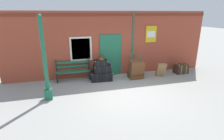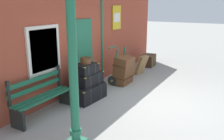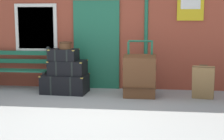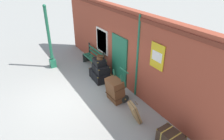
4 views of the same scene
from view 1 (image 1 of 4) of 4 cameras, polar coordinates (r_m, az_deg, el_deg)
name	(u,v)px [view 1 (image 1 of 4)]	position (r m, az deg, el deg)	size (l,w,h in m)	color
ground_plane	(127,94)	(7.24, 4.85, -7.64)	(60.00, 60.00, 0.00)	gray
brick_facade	(111,44)	(9.15, -0.44, 8.33)	(10.40, 0.35, 3.20)	#9E422D
lamp_post	(46,69)	(6.83, -20.47, 0.23)	(0.28, 0.28, 3.07)	#1E6647
platform_bench	(73,71)	(8.72, -12.27, -0.37)	(1.60, 0.43, 1.01)	#1E6647
steamer_trunk_base	(101,76)	(8.61, -3.45, -1.87)	(1.05, 0.71, 0.43)	black
steamer_trunk_middle	(102,68)	(8.53, -3.11, 0.56)	(0.84, 0.60, 0.33)	black
steamer_trunk_top	(101,63)	(8.42, -3.62, 2.38)	(0.64, 0.49, 0.27)	black
round_hatbox	(101,58)	(8.38, -3.47, 3.89)	(0.30, 0.29, 0.16)	brown
porters_trolley	(135,72)	(8.99, 7.32, -0.70)	(0.71, 0.56, 1.20)	black
large_brown_trunk	(136,70)	(8.78, 7.79, 0.12)	(0.70, 0.54, 0.92)	brown
suitcase_charcoal	(161,70)	(9.33, 15.43, 0.06)	(0.50, 0.45, 0.74)	olive
corner_trunk	(181,69)	(10.29, 21.17, 0.40)	(0.72, 0.53, 0.49)	#332319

